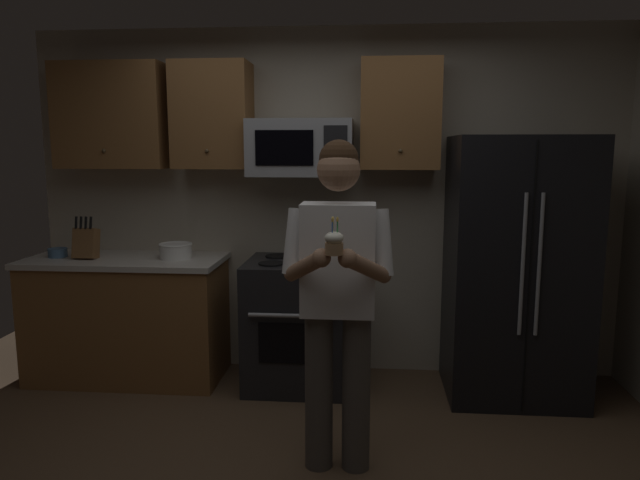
# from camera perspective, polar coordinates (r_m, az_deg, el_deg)

# --- Properties ---
(wall_back) EXTENTS (4.40, 0.10, 2.60)m
(wall_back) POSITION_cam_1_polar(r_m,az_deg,el_deg) (4.48, 0.46, 3.62)
(wall_back) COLOR #B7AD99
(wall_back) RESTS_ON ground
(oven_range) EXTENTS (0.76, 0.70, 0.93)m
(oven_range) POSITION_cam_1_polar(r_m,az_deg,el_deg) (4.28, -1.99, -8.11)
(oven_range) COLOR black
(oven_range) RESTS_ON ground
(microwave) EXTENTS (0.74, 0.41, 0.40)m
(microwave) POSITION_cam_1_polar(r_m,az_deg,el_deg) (4.21, -1.89, 9.00)
(microwave) COLOR #9EA0A5
(refrigerator) EXTENTS (0.90, 0.75, 1.80)m
(refrigerator) POSITION_cam_1_polar(r_m,az_deg,el_deg) (4.22, 18.58, -2.67)
(refrigerator) COLOR black
(refrigerator) RESTS_ON ground
(cabinet_row_upper) EXTENTS (2.78, 0.36, 0.76)m
(cabinet_row_upper) POSITION_cam_1_polar(r_m,az_deg,el_deg) (4.37, -9.49, 11.90)
(cabinet_row_upper) COLOR brown
(counter_left) EXTENTS (1.44, 0.66, 0.92)m
(counter_left) POSITION_cam_1_polar(r_m,az_deg,el_deg) (4.63, -18.27, -7.22)
(counter_left) COLOR brown
(counter_left) RESTS_ON ground
(knife_block) EXTENTS (0.16, 0.15, 0.32)m
(knife_block) POSITION_cam_1_polar(r_m,az_deg,el_deg) (4.58, -21.93, -0.26)
(knife_block) COLOR brown
(knife_block) RESTS_ON counter_left
(bowl_large_white) EXTENTS (0.24, 0.24, 0.11)m
(bowl_large_white) POSITION_cam_1_polar(r_m,az_deg,el_deg) (4.38, -13.94, -1.00)
(bowl_large_white) COLOR white
(bowl_large_white) RESTS_ON counter_left
(bowl_small_colored) EXTENTS (0.14, 0.14, 0.07)m
(bowl_small_colored) POSITION_cam_1_polar(r_m,az_deg,el_deg) (4.73, -24.28, -1.12)
(bowl_small_colored) COLOR #4C7299
(bowl_small_colored) RESTS_ON counter_left
(person) EXTENTS (0.60, 0.48, 1.76)m
(person) POSITION_cam_1_polar(r_m,az_deg,el_deg) (3.03, 1.76, -4.83)
(person) COLOR #4C4742
(person) RESTS_ON ground
(cupcake) EXTENTS (0.09, 0.09, 0.17)m
(cupcake) POSITION_cam_1_polar(r_m,az_deg,el_deg) (2.65, 1.39, -0.25)
(cupcake) COLOR #A87F56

